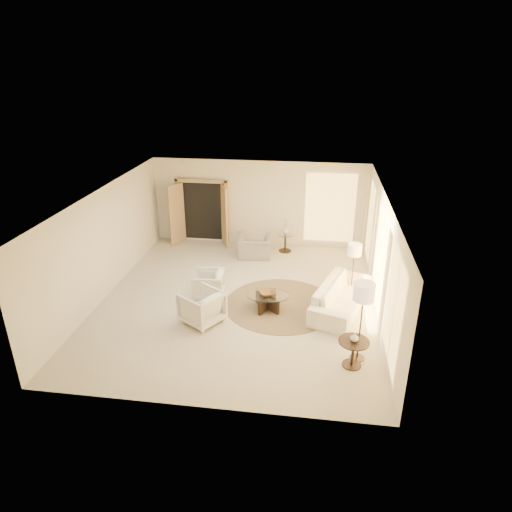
# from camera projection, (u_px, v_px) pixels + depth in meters

# --- Properties ---
(room) EXTENTS (7.04, 8.04, 2.83)m
(room) POSITION_uv_depth(u_px,v_px,m) (238.00, 251.00, 11.32)
(room) COLOR beige
(room) RESTS_ON ground
(windows_right) EXTENTS (0.10, 6.40, 2.40)m
(windows_right) POSITION_uv_depth(u_px,v_px,m) (379.00, 259.00, 10.99)
(windows_right) COLOR #FFC766
(windows_right) RESTS_ON room
(window_back_corner) EXTENTS (1.70, 0.10, 2.40)m
(window_back_corner) POSITION_uv_depth(u_px,v_px,m) (330.00, 208.00, 14.62)
(window_back_corner) COLOR #FFC766
(window_back_corner) RESTS_ON room
(curtains_right) EXTENTS (0.06, 5.20, 2.60)m
(curtains_right) POSITION_uv_depth(u_px,v_px,m) (374.00, 246.00, 11.83)
(curtains_right) COLOR beige
(curtains_right) RESTS_ON room
(french_doors) EXTENTS (1.95, 0.66, 2.16)m
(french_doors) POSITION_uv_depth(u_px,v_px,m) (202.00, 212.00, 15.15)
(french_doors) COLOR tan
(french_doors) RESTS_ON room
(area_rug) EXTENTS (3.20, 3.20, 0.01)m
(area_rug) POSITION_uv_depth(u_px,v_px,m) (281.00, 304.00, 11.65)
(area_rug) COLOR #41321F
(area_rug) RESTS_ON room
(sofa) EXTENTS (1.67, 2.62, 0.71)m
(sofa) POSITION_uv_depth(u_px,v_px,m) (341.00, 296.00, 11.31)
(sofa) COLOR silver
(sofa) RESTS_ON room
(armchair_left) EXTENTS (0.77, 0.82, 0.78)m
(armchair_left) POSITION_uv_depth(u_px,v_px,m) (208.00, 283.00, 11.89)
(armchair_left) COLOR silver
(armchair_left) RESTS_ON room
(armchair_right) EXTENTS (1.13, 1.15, 0.87)m
(armchair_right) POSITION_uv_depth(u_px,v_px,m) (202.00, 305.00, 10.74)
(armchair_right) COLOR silver
(armchair_right) RESTS_ON room
(accent_chair) EXTENTS (1.12, 0.80, 0.92)m
(accent_chair) POSITION_uv_depth(u_px,v_px,m) (254.00, 243.00, 14.26)
(accent_chair) COLOR gray
(accent_chair) RESTS_ON room
(coffee_table) EXTENTS (1.32, 1.32, 0.40)m
(coffee_table) POSITION_uv_depth(u_px,v_px,m) (267.00, 300.00, 11.36)
(coffee_table) COLOR black
(coffee_table) RESTS_ON room
(end_table) EXTENTS (0.63, 0.63, 0.60)m
(end_table) POSITION_uv_depth(u_px,v_px,m) (353.00, 349.00, 9.20)
(end_table) COLOR black
(end_table) RESTS_ON room
(side_table) EXTENTS (0.53, 0.53, 0.61)m
(side_table) POSITION_uv_depth(u_px,v_px,m) (285.00, 241.00, 14.69)
(side_table) COLOR black
(side_table) RESTS_ON room
(floor_lamp_near) EXTENTS (0.36, 0.36, 1.46)m
(floor_lamp_near) POSITION_uv_depth(u_px,v_px,m) (354.00, 252.00, 11.61)
(floor_lamp_near) COLOR black
(floor_lamp_near) RESTS_ON room
(floor_lamp_far) EXTENTS (0.43, 0.43, 1.77)m
(floor_lamp_far) POSITION_uv_depth(u_px,v_px,m) (364.00, 295.00, 8.98)
(floor_lamp_far) COLOR black
(floor_lamp_far) RESTS_ON room
(bowl) EXTENTS (0.50, 0.50, 0.09)m
(bowl) POSITION_uv_depth(u_px,v_px,m) (267.00, 293.00, 11.28)
(bowl) COLOR brown
(bowl) RESTS_ON coffee_table
(end_vase) EXTENTS (0.22, 0.22, 0.18)m
(end_vase) POSITION_uv_depth(u_px,v_px,m) (354.00, 337.00, 9.09)
(end_vase) COLOR silver
(end_vase) RESTS_ON end_table
(side_vase) EXTENTS (0.30, 0.30, 0.24)m
(side_vase) POSITION_uv_depth(u_px,v_px,m) (286.00, 230.00, 14.55)
(side_vase) COLOR silver
(side_vase) RESTS_ON side_table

